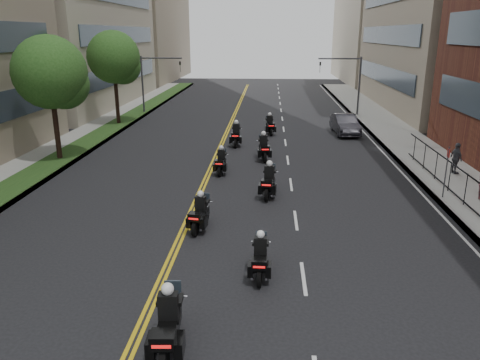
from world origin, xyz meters
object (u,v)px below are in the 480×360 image
(motorcycle_2, at_px, (168,327))
(pedestrian_c, at_px, (456,158))
(motorcycle_5, at_px, (269,182))
(motorcycle_3, at_px, (260,259))
(motorcycle_8, at_px, (236,136))
(motorcycle_4, at_px, (200,214))
(motorcycle_6, at_px, (221,163))
(motorcycle_9, at_px, (270,126))
(parked_sedan, at_px, (345,124))
(motorcycle_7, at_px, (264,149))

(motorcycle_2, height_order, pedestrian_c, pedestrian_c)
(motorcycle_2, relative_size, motorcycle_5, 1.04)
(motorcycle_3, height_order, motorcycle_8, motorcycle_8)
(motorcycle_4, distance_m, motorcycle_6, 8.04)
(motorcycle_6, xyz_separation_m, motorcycle_8, (0.37, 6.98, 0.08))
(motorcycle_3, xyz_separation_m, motorcycle_5, (0.25, 7.99, 0.08))
(motorcycle_5, xyz_separation_m, motorcycle_9, (0.02, 14.82, -0.03))
(parked_sedan, bearing_deg, motorcycle_8, -154.90)
(parked_sedan, bearing_deg, motorcycle_5, -114.87)
(motorcycle_4, xyz_separation_m, motorcycle_8, (0.42, 15.02, 0.08))
(motorcycle_5, distance_m, pedestrian_c, 11.21)
(motorcycle_2, relative_size, motorcycle_8, 1.03)
(motorcycle_3, height_order, motorcycle_6, motorcycle_6)
(motorcycle_2, height_order, motorcycle_6, motorcycle_2)
(motorcycle_4, relative_size, motorcycle_6, 1.01)
(motorcycle_6, relative_size, motorcycle_9, 0.94)
(motorcycle_6, distance_m, motorcycle_8, 6.99)
(motorcycle_9, bearing_deg, motorcycle_4, -106.30)
(motorcycle_9, xyz_separation_m, pedestrian_c, (10.42, -10.76, 0.35))
(motorcycle_4, relative_size, parked_sedan, 0.47)
(pedestrian_c, bearing_deg, motorcycle_4, 111.64)
(motorcycle_7, xyz_separation_m, pedestrian_c, (10.80, -2.90, 0.31))
(motorcycle_8, bearing_deg, parked_sedan, 28.28)
(motorcycle_5, distance_m, motorcycle_9, 14.82)
(motorcycle_5, bearing_deg, motorcycle_7, 99.73)
(motorcycle_2, height_order, parked_sedan, motorcycle_2)
(motorcycle_3, distance_m, parked_sedan, 24.14)
(motorcycle_7, bearing_deg, parked_sedan, 46.12)
(motorcycle_8, bearing_deg, pedestrian_c, -27.92)
(pedestrian_c, bearing_deg, motorcycle_8, 51.88)
(motorcycle_3, relative_size, motorcycle_4, 0.97)
(motorcycle_9, bearing_deg, motorcycle_7, -100.65)
(motorcycle_7, height_order, pedestrian_c, pedestrian_c)
(motorcycle_2, height_order, motorcycle_7, motorcycle_2)
(motorcycle_2, distance_m, pedestrian_c, 20.62)
(motorcycle_7, bearing_deg, motorcycle_6, -133.46)
(parked_sedan, bearing_deg, motorcycle_6, -130.62)
(motorcycle_6, xyz_separation_m, motorcycle_9, (2.76, 11.04, 0.04))
(motorcycle_8, distance_m, parked_sedan, 9.52)
(motorcycle_2, xyz_separation_m, motorcycle_5, (2.46, 12.02, -0.03))
(motorcycle_4, distance_m, motorcycle_8, 15.02)
(motorcycle_5, bearing_deg, motorcycle_8, 109.24)
(motorcycle_2, relative_size, motorcycle_3, 1.18)
(motorcycle_4, bearing_deg, motorcycle_9, 89.57)
(motorcycle_5, bearing_deg, motorcycle_4, -116.45)
(motorcycle_3, height_order, motorcycle_4, motorcycle_4)
(motorcycle_4, bearing_deg, pedestrian_c, 40.12)
(motorcycle_3, relative_size, motorcycle_7, 0.87)
(motorcycle_9, bearing_deg, motorcycle_6, -111.95)
(motorcycle_3, xyz_separation_m, motorcycle_8, (-2.12, 18.75, 0.10))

